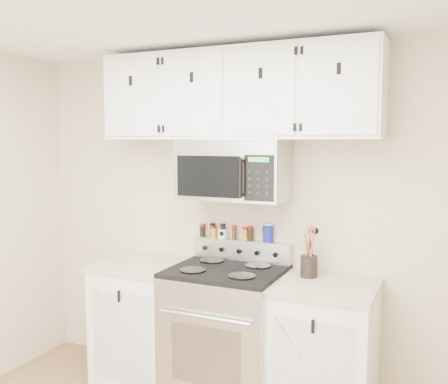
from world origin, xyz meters
name	(u,v)px	position (x,y,z in m)	size (l,w,h in m)	color
back_wall	(244,219)	(0.00, 1.75, 1.25)	(3.50, 0.01, 2.50)	#C6B395
range	(226,333)	(0.00, 1.43, 0.49)	(0.76, 0.65, 1.10)	#B7B7BA
base_cabinet_left	(145,321)	(-0.69, 1.45, 0.46)	(0.64, 0.62, 0.92)	white
base_cabinet_right	(324,353)	(0.69, 1.45, 0.46)	(0.64, 0.62, 0.92)	white
microwave	(234,169)	(0.00, 1.55, 1.63)	(0.76, 0.44, 0.42)	#9E9EA3
upper_cabinets	(235,95)	(0.00, 1.58, 2.15)	(2.00, 0.35, 0.62)	white
utensil_crock	(309,264)	(0.55, 1.56, 1.00)	(0.12, 0.12, 0.34)	black
kitchen_timer	(223,234)	(-0.15, 1.71, 1.13)	(0.06, 0.05, 0.07)	white
salt_canister	(268,233)	(0.20, 1.71, 1.17)	(0.07, 0.07, 0.14)	#161E98
spice_jar_0	(202,230)	(-0.33, 1.71, 1.15)	(0.04, 0.04, 0.10)	black
spice_jar_1	(212,230)	(-0.24, 1.71, 1.16)	(0.04, 0.04, 0.11)	#3D2B0E
spice_jar_2	(213,232)	(-0.23, 1.71, 1.14)	(0.05, 0.05, 0.09)	gold
spice_jar_3	(223,231)	(-0.16, 1.71, 1.16)	(0.04, 0.04, 0.11)	black
spice_jar_4	(234,232)	(-0.06, 1.71, 1.15)	(0.04, 0.04, 0.10)	#432F10
spice_jar_5	(245,234)	(0.03, 1.71, 1.15)	(0.04, 0.04, 0.10)	orange
spice_jar_6	(250,233)	(0.07, 1.71, 1.15)	(0.04, 0.04, 0.11)	black
spice_jar_7	(265,235)	(0.18, 1.71, 1.15)	(0.04, 0.04, 0.10)	#3F200F
spice_jar_8	(265,235)	(0.18, 1.71, 1.15)	(0.04, 0.04, 0.10)	gold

